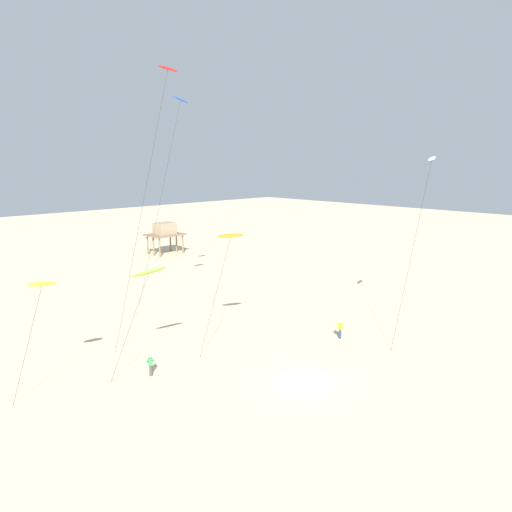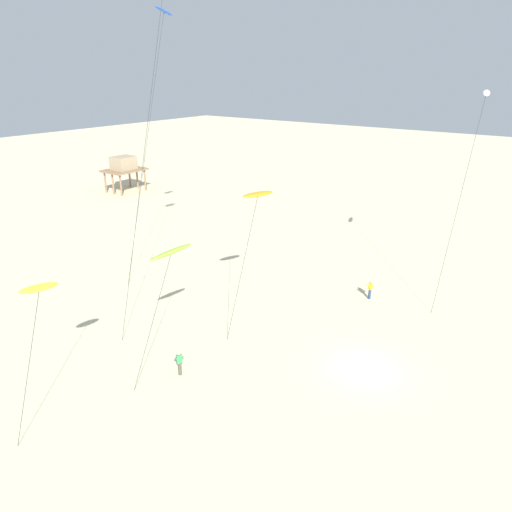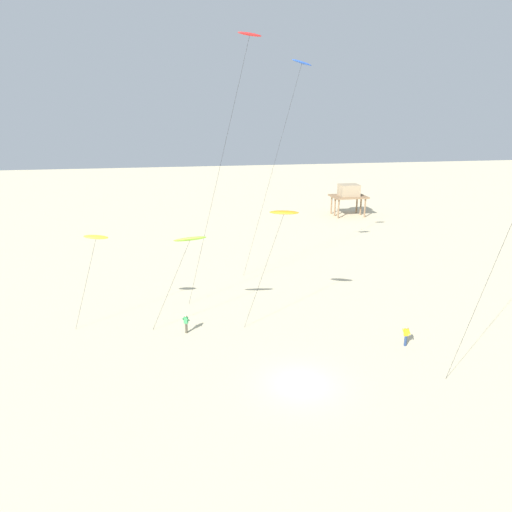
# 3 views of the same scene
# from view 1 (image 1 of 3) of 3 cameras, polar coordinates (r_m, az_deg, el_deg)

# --- Properties ---
(ground_plane) EXTENTS (260.00, 260.00, 0.00)m
(ground_plane) POSITION_cam_1_polar(r_m,az_deg,el_deg) (38.67, 5.56, -14.15)
(ground_plane) COLOR beige
(kite_lime) EXTENTS (4.89, 1.45, 8.39)m
(kite_lime) POSITION_cam_1_polar(r_m,az_deg,el_deg) (38.94, -12.10, -1.85)
(kite_lime) COLOR #8CD833
(kite_lime) RESTS_ON ground
(kite_white) EXTENTS (5.37, 0.91, 16.66)m
(kite_white) POSITION_cam_1_polar(r_m,az_deg,el_deg) (46.24, 19.20, 9.80)
(kite_white) COLOR white
(kite_white) RESTS_ON ground
(kite_red) EXTENTS (7.01, 1.06, 24.17)m
(kite_red) POSITION_cam_1_polar(r_m,az_deg,el_deg) (45.73, -10.10, 19.60)
(kite_red) COLOR red
(kite_red) RESTS_ON ground
(kite_orange) EXTENTS (4.50, 1.53, 10.24)m
(kite_orange) POSITION_cam_1_polar(r_m,az_deg,el_deg) (42.37, -2.94, 2.20)
(kite_orange) COLOR orange
(kite_orange) RESTS_ON ground
(kite_yellow) EXTENTS (3.49, 0.77, 8.36)m
(kite_yellow) POSITION_cam_1_polar(r_m,az_deg,el_deg) (36.88, -23.14, -3.05)
(kite_yellow) COLOR yellow
(kite_yellow) RESTS_ON ground
(kite_blue) EXTENTS (7.13, 1.14, 22.82)m
(kite_blue) POSITION_cam_1_polar(r_m,az_deg,el_deg) (55.02, -8.67, 16.66)
(kite_blue) COLOR blue
(kite_blue) RESTS_ON ground
(kite_flyer_nearest) EXTENTS (0.57, 0.54, 1.67)m
(kite_flyer_nearest) POSITION_cam_1_polar(r_m,az_deg,el_deg) (47.57, 9.53, -8.19)
(kite_flyer_nearest) COLOR navy
(kite_flyer_nearest) RESTS_ON ground
(kite_flyer_middle) EXTENTS (0.70, 0.68, 1.67)m
(kite_flyer_middle) POSITION_cam_1_polar(r_m,az_deg,el_deg) (40.15, -11.87, -11.98)
(kite_flyer_middle) COLOR #4C4738
(kite_flyer_middle) RESTS_ON ground
(stilt_house) EXTENTS (5.98, 4.64, 5.49)m
(stilt_house) POSITION_cam_1_polar(r_m,az_deg,el_deg) (88.72, -10.30, 2.82)
(stilt_house) COLOR #846647
(stilt_house) RESTS_ON ground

